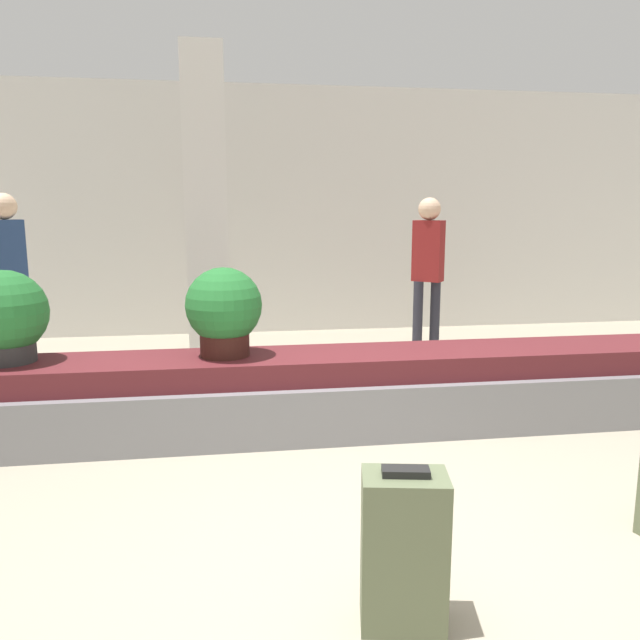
{
  "coord_description": "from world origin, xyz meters",
  "views": [
    {
      "loc": [
        -0.67,
        -2.68,
        1.65
      ],
      "look_at": [
        0.0,
        1.77,
        0.84
      ],
      "focal_mm": 35.0,
      "sensor_mm": 36.0,
      "label": 1
    }
  ],
  "objects_px": {
    "traveler_1": "(428,262)",
    "potted_plant_0": "(4,317)",
    "pillar": "(207,213)",
    "suitcase_0": "(404,550)",
    "potted_plant_1": "(224,311)",
    "traveler_0": "(8,268)"
  },
  "relations": [
    {
      "from": "traveler_1",
      "to": "pillar",
      "type": "bearing_deg",
      "value": 44.13
    },
    {
      "from": "traveler_1",
      "to": "potted_plant_1",
      "type": "bearing_deg",
      "value": 82.82
    },
    {
      "from": "potted_plant_1",
      "to": "traveler_0",
      "type": "bearing_deg",
      "value": 137.46
    },
    {
      "from": "pillar",
      "to": "suitcase_0",
      "type": "height_order",
      "value": "pillar"
    },
    {
      "from": "pillar",
      "to": "traveler_1",
      "type": "distance_m",
      "value": 2.46
    },
    {
      "from": "potted_plant_1",
      "to": "traveler_0",
      "type": "height_order",
      "value": "traveler_0"
    },
    {
      "from": "suitcase_0",
      "to": "traveler_1",
      "type": "xyz_separation_m",
      "value": [
        1.55,
        4.46,
        0.74
      ]
    },
    {
      "from": "traveler_1",
      "to": "potted_plant_0",
      "type": "bearing_deg",
      "value": 68.48
    },
    {
      "from": "traveler_0",
      "to": "potted_plant_0",
      "type": "bearing_deg",
      "value": 82.09
    },
    {
      "from": "potted_plant_1",
      "to": "pillar",
      "type": "bearing_deg",
      "value": 94.53
    },
    {
      "from": "potted_plant_0",
      "to": "traveler_0",
      "type": "height_order",
      "value": "traveler_0"
    },
    {
      "from": "potted_plant_0",
      "to": "pillar",
      "type": "bearing_deg",
      "value": 54.85
    },
    {
      "from": "potted_plant_0",
      "to": "potted_plant_1",
      "type": "distance_m",
      "value": 1.5
    },
    {
      "from": "suitcase_0",
      "to": "potted_plant_0",
      "type": "bearing_deg",
      "value": 144.01
    },
    {
      "from": "potted_plant_1",
      "to": "traveler_0",
      "type": "relative_size",
      "value": 0.36
    },
    {
      "from": "pillar",
      "to": "traveler_1",
      "type": "xyz_separation_m",
      "value": [
        2.39,
        0.23,
        -0.54
      ]
    },
    {
      "from": "potted_plant_1",
      "to": "traveler_1",
      "type": "relative_size",
      "value": 0.37
    },
    {
      "from": "pillar",
      "to": "potted_plant_1",
      "type": "bearing_deg",
      "value": -85.47
    },
    {
      "from": "potted_plant_0",
      "to": "potted_plant_1",
      "type": "relative_size",
      "value": 1.0
    },
    {
      "from": "pillar",
      "to": "traveler_0",
      "type": "distance_m",
      "value": 1.96
    },
    {
      "from": "pillar",
      "to": "traveler_1",
      "type": "bearing_deg",
      "value": 5.4
    },
    {
      "from": "pillar",
      "to": "potted_plant_0",
      "type": "relative_size",
      "value": 4.96
    }
  ]
}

